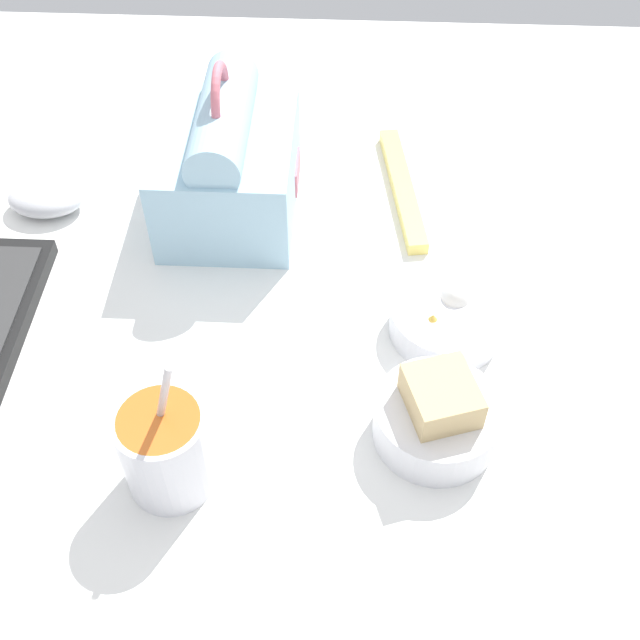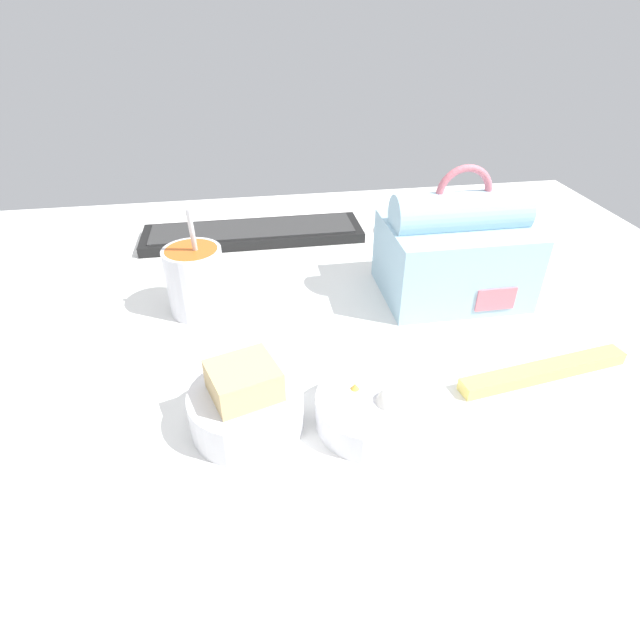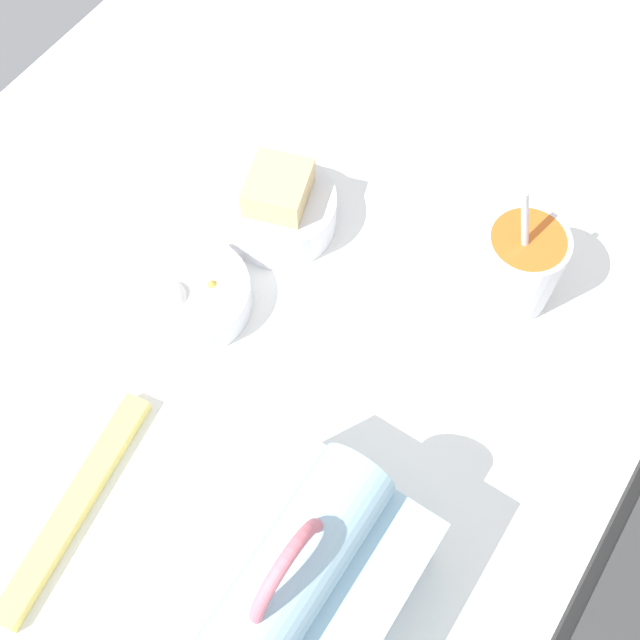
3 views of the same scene
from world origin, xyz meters
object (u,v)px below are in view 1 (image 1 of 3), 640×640
(chopstick_case, at_px, (402,188))
(bento_bowl_snacks, at_px, (446,319))
(bento_bowl_sandwich, at_px, (437,416))
(computer_mouse, at_px, (46,198))
(lunch_bag, at_px, (228,163))
(soup_cup, at_px, (166,448))

(chopstick_case, bearing_deg, bento_bowl_snacks, -169.74)
(bento_bowl_sandwich, xyz_separation_m, chopstick_case, (0.36, 0.02, -0.02))
(bento_bowl_snacks, relative_size, computer_mouse, 1.29)
(lunch_bag, height_order, bento_bowl_snacks, lunch_bag)
(lunch_bag, xyz_separation_m, soup_cup, (-0.38, 0.01, -0.02))
(soup_cup, distance_m, computer_mouse, 0.43)
(chopstick_case, bearing_deg, computer_mouse, 96.46)
(lunch_bag, bearing_deg, soup_cup, 178.49)
(bento_bowl_snacks, bearing_deg, lunch_bag, 53.46)
(bento_bowl_sandwich, distance_m, chopstick_case, 0.36)
(computer_mouse, height_order, chopstick_case, computer_mouse)
(bento_bowl_snacks, distance_m, chopstick_case, 0.23)
(bento_bowl_snacks, xyz_separation_m, computer_mouse, (0.18, 0.48, -0.00))
(soup_cup, xyz_separation_m, bento_bowl_snacks, (0.19, -0.26, -0.03))
(bento_bowl_sandwich, bearing_deg, bento_bowl_snacks, -7.22)
(soup_cup, height_order, computer_mouse, soup_cup)
(soup_cup, relative_size, bento_bowl_sandwich, 1.35)
(bento_bowl_sandwich, relative_size, chopstick_case, 0.54)
(soup_cup, bearing_deg, computer_mouse, 30.58)
(lunch_bag, distance_m, computer_mouse, 0.23)
(bento_bowl_snacks, bearing_deg, bento_bowl_sandwich, 172.78)
(lunch_bag, distance_m, soup_cup, 0.38)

